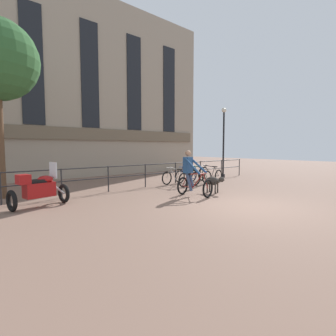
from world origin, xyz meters
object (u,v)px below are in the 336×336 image
object	(u,v)px
parked_bicycle_mid_right	(199,176)
street_lamp	(224,138)
parked_motorcycle	(39,189)
cyclist_with_bike	(192,175)
parked_bicycle_far_end	(210,175)
dog	(214,181)
parked_bicycle_near_lamp	(175,178)
parked_bicycle_mid_left	(188,177)

from	to	relation	value
parked_bicycle_mid_right	street_lamp	distance (m)	3.52
parked_motorcycle	street_lamp	size ratio (longest dim) A/B	0.42
parked_bicycle_mid_right	street_lamp	xyz separation A→B (m)	(2.85, 0.65, 1.97)
cyclist_with_bike	parked_bicycle_far_end	world-z (taller)	cyclist_with_bike
cyclist_with_bike	dog	distance (m)	1.18
cyclist_with_bike	parked_bicycle_near_lamp	size ratio (longest dim) A/B	1.47
parked_motorcycle	parked_bicycle_mid_right	bearing A→B (deg)	-95.87
parked_motorcycle	parked_bicycle_near_lamp	world-z (taller)	parked_motorcycle
dog	street_lamp	bearing A→B (deg)	25.83
parked_motorcycle	parked_bicycle_far_end	size ratio (longest dim) A/B	1.49
parked_bicycle_mid_left	parked_bicycle_far_end	world-z (taller)	same
cyclist_with_bike	parked_bicycle_mid_right	world-z (taller)	cyclist_with_bike
cyclist_with_bike	parked_motorcycle	world-z (taller)	cyclist_with_bike
cyclist_with_bike	dog	xyz separation A→B (m)	(1.14, -0.14, -0.30)
dog	parked_bicycle_mid_right	world-z (taller)	parked_bicycle_mid_right
parked_bicycle_mid_right	street_lamp	world-z (taller)	street_lamp
parked_bicycle_near_lamp	parked_motorcycle	bearing A→B (deg)	-0.40
parked_bicycle_far_end	street_lamp	size ratio (longest dim) A/B	0.28
street_lamp	dog	bearing A→B (deg)	-146.93
cyclist_with_bike	parked_bicycle_near_lamp	xyz separation A→B (m)	(1.20, 2.21, -0.41)
parked_motorcycle	cyclist_with_bike	bearing A→B (deg)	-119.25
dog	street_lamp	distance (m)	5.81
parked_motorcycle	street_lamp	distance (m)	10.78
parked_bicycle_mid_right	parked_bicycle_far_end	world-z (taller)	same
parked_bicycle_mid_left	parked_bicycle_mid_right	world-z (taller)	same
parked_bicycle_mid_left	cyclist_with_bike	bearing A→B (deg)	46.31
parked_bicycle_mid_left	dog	bearing A→B (deg)	67.92
street_lamp	parked_bicycle_far_end	bearing A→B (deg)	-162.02
cyclist_with_bike	street_lamp	world-z (taller)	street_lamp
parked_bicycle_mid_left	street_lamp	size ratio (longest dim) A/B	0.27
cyclist_with_bike	parked_motorcycle	bearing A→B (deg)	149.46
dog	parked_bicycle_near_lamp	world-z (taller)	parked_bicycle_near_lamp
dog	parked_motorcycle	world-z (taller)	parked_motorcycle
parked_motorcycle	parked_bicycle_mid_left	size ratio (longest dim) A/B	1.56
parked_bicycle_near_lamp	cyclist_with_bike	bearing A→B (deg)	56.91
dog	parked_motorcycle	size ratio (longest dim) A/B	0.58
parked_bicycle_near_lamp	parked_bicycle_mid_right	xyz separation A→B (m)	(1.70, -0.00, -0.00)
parked_bicycle_near_lamp	parked_bicycle_mid_left	bearing A→B (deg)	175.43
dog	parked_bicycle_far_end	xyz separation A→B (m)	(2.62, 2.36, -0.11)
cyclist_with_bike	parked_bicycle_far_end	xyz separation A→B (m)	(3.75, 2.21, -0.41)
parked_bicycle_mid_right	cyclist_with_bike	bearing A→B (deg)	39.78
parked_bicycle_mid_right	parked_bicycle_far_end	size ratio (longest dim) A/B	0.97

